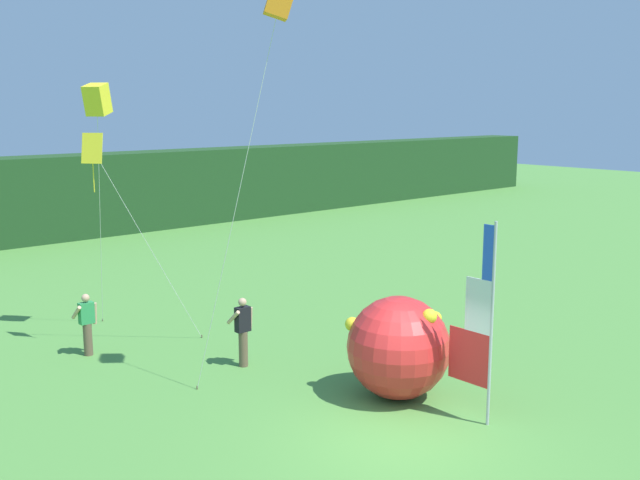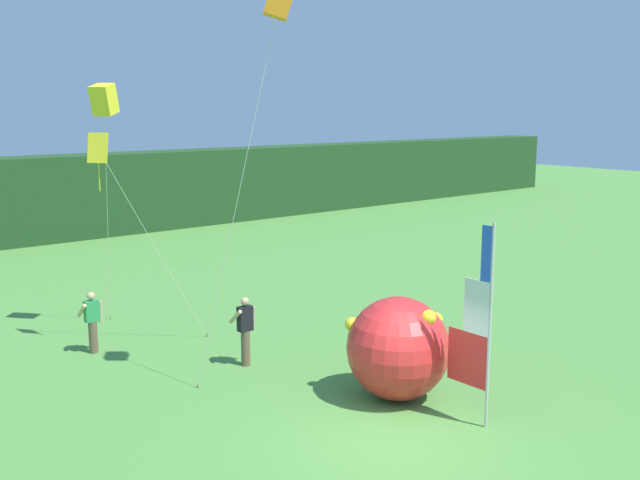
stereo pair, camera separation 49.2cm
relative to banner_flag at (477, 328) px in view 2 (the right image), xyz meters
name	(u,v)px [view 2 (the right image)]	position (x,y,z in m)	size (l,w,h in m)	color
ground_plane	(394,442)	(-1.87, 0.38, -1.95)	(120.00, 120.00, 0.00)	#518E3D
banner_flag	(477,328)	(0.00, 0.00, 0.00)	(0.06, 1.03, 4.07)	#B7B7BC
person_near_banner	(245,329)	(-1.65, 5.62, -1.04)	(0.55, 0.48, 1.70)	brown
person_mid_field	(92,321)	(-4.12, 8.87, -1.10)	(0.55, 0.48, 1.59)	brown
inflatable_balloon	(398,348)	(-0.27, 1.85, -0.84)	(2.24, 2.22, 2.22)	red
kite_yellow_diamond_0	(104,160)	(-3.62, 8.77, 2.94)	(2.78, 0.92, 5.56)	brown
kite_yellow_box_1	(104,100)	(-3.09, 9.81, 4.40)	(0.99, 2.04, 6.80)	brown
kite_orange_box_2	(279,1)	(-2.11, 3.51, 6.28)	(1.62, 1.98, 8.68)	brown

